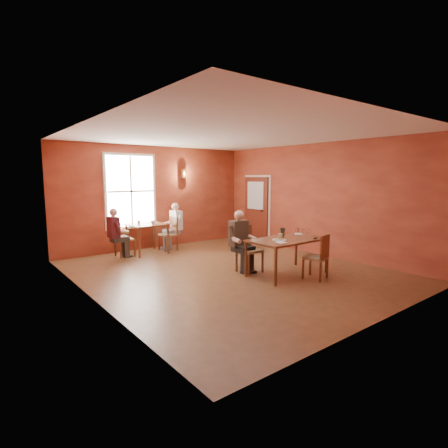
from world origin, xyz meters
TOP-DOWN VIEW (x-y plane):
  - ground at (0.00, 0.00)m, footprint 6.00×7.00m
  - wall_back at (0.00, 3.50)m, footprint 6.00×0.04m
  - wall_front at (0.00, -3.50)m, footprint 6.00×0.04m
  - wall_left at (-3.00, 0.00)m, footprint 0.04×7.00m
  - wall_right at (3.00, 0.00)m, footprint 0.04×7.00m
  - ceiling at (0.00, 0.00)m, footprint 6.00×7.00m
  - window at (-0.80, 3.45)m, footprint 1.36×0.10m
  - door at (2.94, 2.30)m, footprint 0.12×1.04m
  - wall_sconce at (0.90, 3.40)m, footprint 0.16×0.16m
  - main_table at (0.81, -0.97)m, footprint 1.68×0.94m
  - chair_diner_main at (0.31, -0.32)m, footprint 0.45×0.45m
  - diner_main at (0.31, -0.35)m, footprint 0.53×0.53m
  - chair_empty at (1.05, -1.54)m, footprint 0.51×0.51m
  - plate_food at (0.54, -0.99)m, footprint 0.35×0.35m
  - sandwich at (0.65, -0.92)m, footprint 0.11×0.11m
  - goblet_a at (1.24, -0.86)m, footprint 0.10×0.10m
  - goblet_b at (1.42, -1.05)m, footprint 0.07×0.07m
  - goblet_c at (1.17, -1.11)m, footprint 0.09×0.09m
  - menu_stand at (0.93, -0.72)m, footprint 0.13×0.09m
  - knife at (0.76, -1.21)m, footprint 0.21×0.04m
  - napkin at (0.39, -1.17)m, footprint 0.19×0.19m
  - side_plate at (1.49, -0.72)m, footprint 0.22×0.22m
  - sunglasses at (1.33, -1.30)m, footprint 0.15×0.09m
  - second_table at (-0.61, 2.89)m, footprint 0.93×0.93m
  - chair_diner_white at (0.04, 2.89)m, footprint 0.42×0.42m
  - diner_white at (0.07, 2.89)m, footprint 0.52×0.52m
  - chair_diner_maroon at (-1.26, 2.89)m, footprint 0.42×0.42m
  - diner_maroon at (-1.29, 2.89)m, footprint 0.51×0.51m
  - cup_a at (-0.48, 2.77)m, footprint 0.14×0.14m
  - cup_b at (-0.79, 3.01)m, footprint 0.11×0.11m

SIDE VIEW (x-z plane):
  - ground at x=0.00m, z-range -0.01..0.01m
  - main_table at x=0.81m, z-range 0.00..0.79m
  - second_table at x=-0.61m, z-range 0.00..0.82m
  - chair_empty at x=1.05m, z-range 0.00..0.94m
  - chair_diner_maroon at x=-1.26m, z-range 0.00..0.95m
  - chair_diner_white at x=0.04m, z-range 0.00..0.96m
  - chair_diner_main at x=0.31m, z-range 0.00..1.02m
  - diner_maroon at x=-1.29m, z-range 0.00..1.27m
  - diner_white at x=0.07m, z-range 0.00..1.30m
  - diner_main at x=0.31m, z-range 0.00..1.32m
  - knife at x=0.76m, z-range 0.79..0.79m
  - napkin at x=0.39m, z-range 0.79..0.79m
  - side_plate at x=1.49m, z-range 0.79..0.80m
  - sunglasses at x=1.33m, z-range 0.79..0.80m
  - plate_food at x=0.54m, z-range 0.79..0.82m
  - sandwich at x=0.65m, z-range 0.79..0.89m
  - cup_b at x=-0.79m, z-range 0.82..0.92m
  - cup_a at x=-0.48m, z-range 0.82..0.92m
  - goblet_b at x=1.42m, z-range 0.79..0.97m
  - menu_stand at x=0.93m, z-range 0.79..0.98m
  - goblet_a at x=1.24m, z-range 0.79..0.98m
  - goblet_c at x=1.17m, z-range 0.79..0.99m
  - door at x=2.94m, z-range 0.00..2.10m
  - wall_back at x=0.00m, z-range 0.00..3.00m
  - wall_front at x=0.00m, z-range 0.00..3.00m
  - wall_left at x=-3.00m, z-range 0.00..3.00m
  - wall_right at x=3.00m, z-range 0.00..3.00m
  - window at x=-0.80m, z-range 0.72..2.68m
  - wall_sconce at x=0.90m, z-range 2.06..2.34m
  - ceiling at x=0.00m, z-range 2.98..3.02m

